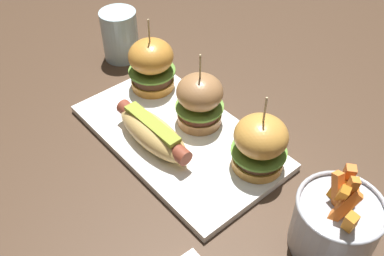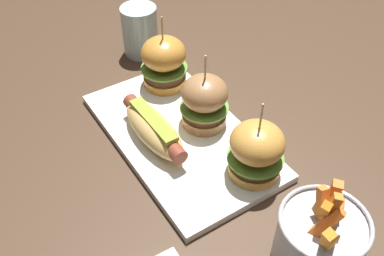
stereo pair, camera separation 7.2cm
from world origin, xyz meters
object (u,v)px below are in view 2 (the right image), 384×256
Objects in this scene: fries_bucket at (319,239)px; water_glass at (140,31)px; slider_left at (164,62)px; hot_dog at (154,129)px; slider_center at (203,100)px; slider_right at (256,150)px; platter_main at (181,135)px.

fries_bucket is 0.58m from water_glass.
slider_left is 0.15m from water_glass.
hot_dog is at bearing -36.66° from slider_left.
slider_left is at bearing -9.25° from water_glass.
slider_center is 0.14m from slider_right.
fries_bucket reaches higher than water_glass.
slider_left is 1.03× the size of fries_bucket.
slider_center is 1.01× the size of slider_right.
slider_left is at bearing -179.51° from slider_right.
fries_bucket is (0.30, -0.02, -0.01)m from slider_center.
slider_center is at bearing 94.86° from platter_main.
platter_main is 3.48× the size of water_glass.
water_glass is (-0.28, 0.02, -0.01)m from slider_center.
slider_right reaches higher than hot_dog.
slider_center reaches higher than platter_main.
slider_right is (0.14, 0.05, 0.06)m from platter_main.
hot_dog is at bearing -146.56° from slider_right.
water_glass is at bearing 170.75° from slider_left.
slider_center is 1.00× the size of fries_bucket.
water_glass is at bearing 156.39° from hot_dog.
fries_bucket is 1.32× the size of water_glass.
hot_dog is 0.18m from slider_right.
platter_main is 2.64× the size of slider_center.
hot_dog reaches higher than platter_main.
water_glass is (-0.42, 0.02, -0.01)m from slider_right.
hot_dog is 0.10m from slider_center.
slider_right is 0.42m from water_glass.
slider_left is 1.03× the size of slider_center.
platter_main is 0.06m from hot_dog.
fries_bucket reaches higher than platter_main.
hot_dog is 0.16m from slider_left.
hot_dog is at bearing -92.51° from slider_center.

